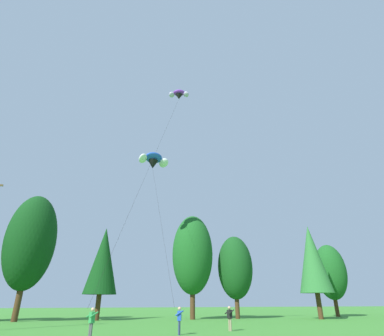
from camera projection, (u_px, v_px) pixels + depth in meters
treeline_tree_d at (31, 241)px, 35.99m from camera, size 5.60×5.60×14.07m
treeline_tree_e at (103, 260)px, 37.45m from camera, size 3.94×3.94×10.63m
treeline_tree_f at (193, 254)px, 39.81m from camera, size 5.23×5.23×12.70m
treeline_tree_g at (235, 267)px, 40.55m from camera, size 4.56×4.56×10.21m
treeline_tree_h at (312, 258)px, 40.02m from camera, size 4.12×4.12×11.46m
treeline_tree_i at (330, 272)px, 45.69m from camera, size 4.50×4.50×10.02m
kite_flyer_near at (92, 320)px, 18.34m from camera, size 0.72×0.74×1.69m
kite_flyer_mid at (179, 318)px, 20.46m from camera, size 0.68×0.70×1.69m
kite_flyer_far at (230, 316)px, 23.03m from camera, size 0.64×0.67×1.69m
parafoil_kite_high_purple at (179, 95)px, 37.35m from camera, size 8.42×9.57×24.33m
parafoil_kite_mid_blue_white at (153, 161)px, 37.73m from camera, size 4.09×13.04×17.45m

